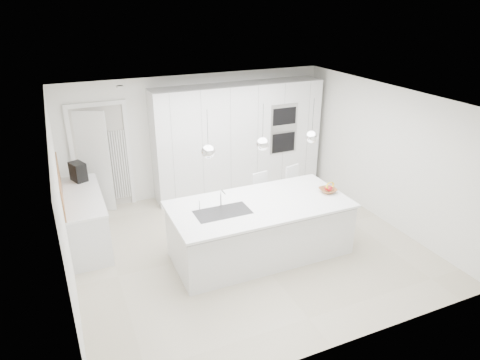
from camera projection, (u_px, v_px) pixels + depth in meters
name	position (u px, v px, depth m)	size (l,w,h in m)	color
floor	(247.00, 246.00, 7.27)	(5.50, 5.50, 0.00)	beige
wall_back	(198.00, 135.00, 8.88)	(5.50, 5.50, 0.00)	white
wall_left	(62.00, 210.00, 5.76)	(5.00, 5.00, 0.00)	white
ceiling	(248.00, 100.00, 6.28)	(5.50, 5.50, 0.00)	white
tall_cabinets	(239.00, 139.00, 8.96)	(3.60, 0.60, 2.30)	white
oven_stack	(284.00, 129.00, 8.95)	(0.62, 0.04, 1.05)	#A5A5A8
doorway_frame	(102.00, 159.00, 8.22)	(1.11, 0.08, 2.13)	white
hallway_door	(89.00, 163.00, 8.09)	(0.82, 0.04, 2.00)	white
radiator	(120.00, 165.00, 8.40)	(0.32, 0.04, 1.40)	white
left_base_cabinets	(86.00, 220.00, 7.20)	(0.60, 1.80, 0.86)	white
left_worktop	(82.00, 196.00, 7.02)	(0.62, 1.82, 0.04)	white
oak_backsplash	(60.00, 184.00, 6.81)	(0.02, 1.80, 0.50)	#A86F40
island_base	(261.00, 231.00, 6.88)	(2.80, 1.20, 0.86)	white
island_worktop	(260.00, 204.00, 6.74)	(2.84, 1.40, 0.04)	white
island_sink	(223.00, 217.00, 6.49)	(0.84, 0.44, 0.18)	#3F3F42
island_tap	(221.00, 197.00, 6.58)	(0.02, 0.02, 0.30)	white
pendant_left	(208.00, 152.00, 5.99)	(0.20, 0.20, 0.20)	white
pendant_mid	(263.00, 144.00, 6.30)	(0.20, 0.20, 0.20)	white
pendant_right	(312.00, 137.00, 6.61)	(0.20, 0.20, 0.20)	white
fruit_bowl	(328.00, 190.00, 7.10)	(0.28, 0.28, 0.07)	#A86F40
espresso_machine	(78.00, 172.00, 7.51)	(0.20, 0.31, 0.33)	black
bar_stool_left	(262.00, 201.00, 7.74)	(0.33, 0.46, 0.99)	white
bar_stool_right	(295.00, 193.00, 8.03)	(0.33, 0.46, 1.00)	white
apple_a	(330.00, 188.00, 7.10)	(0.08, 0.08, 0.08)	red
apple_b	(329.00, 189.00, 7.06)	(0.08, 0.08, 0.08)	red
apple_c	(327.00, 188.00, 7.10)	(0.08, 0.08, 0.08)	red
banana_bunch	(330.00, 185.00, 7.08)	(0.22, 0.22, 0.03)	gold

